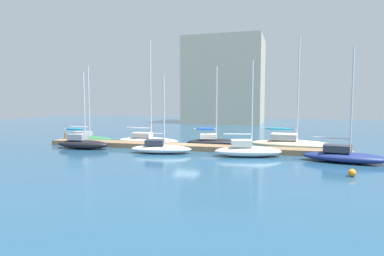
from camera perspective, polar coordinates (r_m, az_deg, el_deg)
The scene contains 14 objects.
ground_plane at distance 32.79m, azimuth -0.98°, elevation -3.77°, with size 120.00×120.00×0.00m, color navy.
dock_pier at distance 32.75m, azimuth -0.98°, elevation -3.33°, with size 30.55×2.01×0.51m, color #846647.
dock_piling_near_end at distance 40.38m, azimuth -21.20°, elevation -1.60°, with size 0.28×0.28×1.22m, color #846647.
dock_piling_far_end at distance 30.86m, azimuth 25.95°, elevation -3.67°, with size 0.28×0.28×1.22m, color #846647.
sailboat_0 at distance 40.59m, azimuth -17.88°, elevation -1.61°, with size 6.42×2.10×8.93m.
sailboat_1 at distance 35.07m, azimuth -18.65°, elevation -2.44°, with size 5.70×2.05×7.76m.
sailboat_2 at distance 36.93m, azimuth -7.78°, elevation -1.94°, with size 7.08×2.16×11.51m.
sailboat_3 at distance 30.57m, azimuth -5.53°, elevation -3.46°, with size 5.94×2.92×7.20m.
sailboat_4 at distance 35.16m, azimuth 3.67°, elevation -2.26°, with size 5.99×2.97×8.48m.
sailboat_5 at distance 29.02m, azimuth 9.64°, elevation -3.80°, with size 6.14×3.23×8.31m.
sailboat_6 at distance 34.68m, azimuth 16.96°, elevation -2.47°, with size 8.58×3.48×11.32m.
sailboat_7 at distance 28.64m, azimuth 25.04°, elevation -4.37°, with size 6.74×3.23×9.02m.
mooring_buoy_orange at distance 23.66m, azimuth 26.17°, elevation -7.04°, with size 0.50×0.50×0.50m, color orange.
harbor_building_distant at distance 72.11m, azimuth 5.76°, elevation 8.15°, with size 16.27×12.85×18.14m, color #BCB299.
Camera 1 is at (9.62, -30.96, 4.93)m, focal length 30.52 mm.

